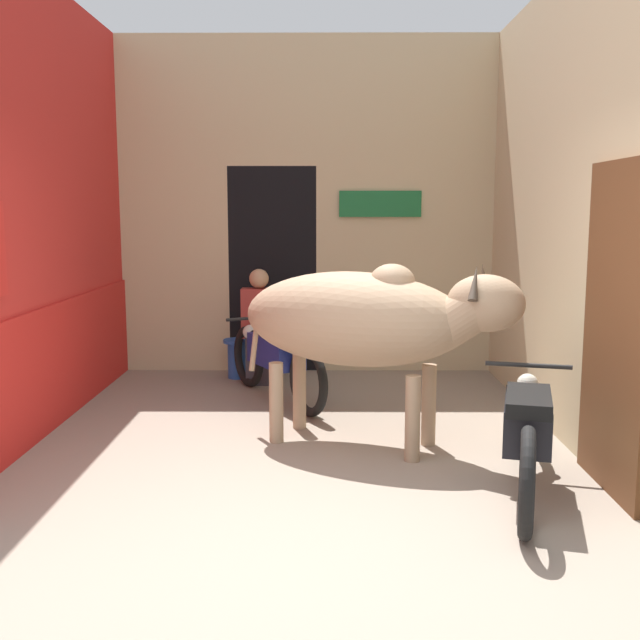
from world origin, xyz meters
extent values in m
plane|color=gray|center=(0.00, 0.00, 0.00)|extent=(30.00, 30.00, 0.00)
cube|color=red|center=(-2.14, 2.20, 1.83)|extent=(0.18, 4.40, 3.65)
cube|color=red|center=(-2.04, 2.20, 0.51)|extent=(0.03, 4.40, 1.02)
cube|color=#C6B289|center=(0.00, 4.49, 2.96)|extent=(4.10, 0.18, 1.39)
cube|color=#C6B289|center=(-1.46, 4.49, 1.13)|extent=(1.19, 0.18, 2.26)
cube|color=#C6B289|center=(1.08, 4.49, 1.13)|extent=(1.94, 0.18, 2.26)
cube|color=black|center=(-0.38, 4.85, 1.13)|extent=(0.97, 0.90, 2.26)
cube|color=#196633|center=(0.80, 4.38, 1.86)|extent=(0.89, 0.03, 0.28)
cube|color=#C6B289|center=(2.14, 2.20, 1.83)|extent=(0.18, 4.40, 3.65)
cube|color=brown|center=(2.03, 0.79, 1.05)|extent=(0.05, 1.00, 2.10)
ellipsoid|color=tan|center=(0.41, 1.74, 0.98)|extent=(1.92, 1.40, 0.72)
ellipsoid|color=tan|center=(0.70, 1.62, 1.27)|extent=(0.43, 0.41, 0.26)
cylinder|color=tan|center=(1.16, 1.41, 1.03)|extent=(0.57, 0.50, 0.47)
ellipsoid|color=tan|center=(1.33, 1.34, 1.15)|extent=(0.64, 0.54, 0.41)
cylinder|color=tan|center=(-0.36, 2.08, 0.78)|extent=(0.13, 0.09, 0.57)
cylinder|color=tan|center=(1.00, 1.71, 0.31)|extent=(0.11, 0.11, 0.63)
cylinder|color=tan|center=(0.83, 1.33, 0.31)|extent=(0.11, 0.11, 0.63)
cylinder|color=tan|center=(-0.01, 2.15, 0.31)|extent=(0.11, 0.11, 0.63)
cylinder|color=tan|center=(-0.17, 1.77, 0.31)|extent=(0.11, 0.11, 0.63)
cone|color=#473D33|center=(1.34, 1.49, 1.30)|extent=(0.13, 0.18, 0.26)
cone|color=#473D33|center=(1.23, 1.23, 1.30)|extent=(0.13, 0.18, 0.26)
torus|color=black|center=(1.31, 0.06, 0.31)|extent=(0.24, 0.63, 0.63)
torus|color=black|center=(1.65, 1.35, 0.31)|extent=(0.24, 0.63, 0.63)
cube|color=black|center=(1.48, 0.71, 0.48)|extent=(0.46, 0.78, 0.28)
cube|color=black|center=(1.43, 0.51, 0.66)|extent=(0.40, 0.63, 0.09)
cylinder|color=black|center=(1.61, 1.21, 0.73)|extent=(0.57, 0.18, 0.03)
sphere|color=silver|center=(1.63, 1.30, 0.58)|extent=(0.15, 0.15, 0.15)
torus|color=black|center=(0.06, 2.51, 0.31)|extent=(0.38, 0.58, 0.62)
torus|color=black|center=(-0.58, 3.62, 0.31)|extent=(0.38, 0.58, 0.62)
cube|color=navy|center=(-0.26, 3.06, 0.48)|extent=(0.59, 0.75, 0.28)
cube|color=black|center=(-0.16, 2.90, 0.66)|extent=(0.50, 0.62, 0.09)
cylinder|color=black|center=(-0.51, 3.49, 0.73)|extent=(0.52, 0.32, 0.03)
sphere|color=silver|center=(-0.55, 3.57, 0.57)|extent=(0.15, 0.15, 0.15)
cube|color=#3D3842|center=(-0.48, 3.70, 0.21)|extent=(0.26, 0.14, 0.42)
cube|color=#3D3842|center=(-0.48, 3.79, 0.47)|extent=(0.26, 0.32, 0.11)
cube|color=maroon|center=(-0.48, 3.86, 0.73)|extent=(0.37, 0.20, 0.52)
sphere|color=tan|center=(-0.48, 3.86, 1.09)|extent=(0.20, 0.20, 0.20)
cylinder|color=#2856B2|center=(-0.73, 4.02, 0.19)|extent=(0.21, 0.21, 0.38)
cylinder|color=#2856B2|center=(-0.73, 4.02, 0.40)|extent=(0.30, 0.30, 0.04)
camera|label=1|loc=(0.21, -3.86, 1.79)|focal=42.00mm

